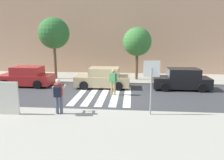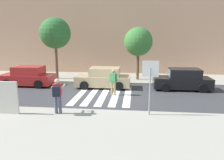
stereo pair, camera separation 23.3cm
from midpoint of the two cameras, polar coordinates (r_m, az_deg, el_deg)
The scene contains 18 objects.
ground_plane at distance 14.48m, azimuth -1.82°, elevation -4.07°, with size 120.00×120.00×0.00m, color #38383A.
sidewalk_near at distance 8.73m, azimuth -7.66°, elevation -14.35°, with size 60.00×6.00×0.14m, color #9E998C.
sidewalk_far at distance 20.28m, azimuth 0.53°, elevation 0.59°, with size 60.00×4.80×0.14m, color #9E998C.
building_facade_far at distance 24.31m, azimuth 1.59°, elevation 11.47°, with size 56.00×4.00×7.83m, color tan.
crosswalk_stripe_0 at distance 14.97m, azimuth -7.80°, elevation -3.64°, with size 0.44×5.20×0.01m, color silver.
crosswalk_stripe_1 at distance 14.80m, azimuth -4.79°, elevation -3.75°, with size 0.44×5.20×0.01m, color silver.
crosswalk_stripe_2 at distance 14.67m, azimuth -1.71°, elevation -3.85°, with size 0.44×5.20×0.01m, color silver.
crosswalk_stripe_3 at distance 14.59m, azimuth 1.41°, elevation -3.94°, with size 0.44×5.20×0.01m, color silver.
crosswalk_stripe_4 at distance 14.55m, azimuth 4.56°, elevation -4.01°, with size 0.44×5.20×0.01m, color silver.
stop_sign at distance 10.33m, azimuth 10.61°, elevation 1.08°, with size 0.76×0.08×2.60m.
photographer_with_backpack at distance 10.76m, azimuth -13.48°, elevation -3.37°, with size 0.63×0.88×1.72m.
pedestrian_crossing at distance 14.38m, azimuth 0.81°, elevation -0.18°, with size 0.56×0.35×1.72m.
parked_car_red at distance 18.41m, azimuth -20.80°, elevation 0.82°, with size 4.10×1.92×1.55m.
parked_car_tan at distance 16.58m, azimuth -1.79°, elevation 0.48°, with size 4.10×1.92×1.55m.
parked_car_black at distance 16.81m, azimuth 18.28°, elevation 0.05°, with size 4.10×1.92×1.55m.
street_tree_west at distance 19.85m, azimuth -14.31°, elevation 11.72°, with size 2.68×2.68×5.33m.
street_tree_center at distance 19.01m, azimuth 7.23°, elevation 9.86°, with size 2.44×2.44×4.49m.
advertising_board at distance 11.64m, azimuth -25.19°, elevation -4.20°, with size 1.10×0.11×1.60m.
Camera 2 is at (2.08, -13.82, 3.83)m, focal length 35.00 mm.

